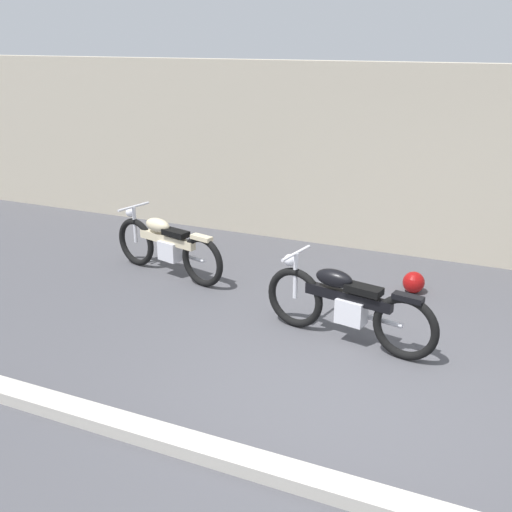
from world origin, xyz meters
TOP-DOWN VIEW (x-y plane):
  - ground_plane at (0.00, 0.00)m, footprint 40.00×40.00m
  - building_wall at (0.00, 4.24)m, footprint 18.00×0.30m
  - curb_strip at (0.00, -1.40)m, footprint 18.00×0.24m
  - helmet at (0.16, 2.67)m, footprint 0.29×0.29m
  - motorcycle_black at (-0.30, 0.98)m, footprint 2.05×0.65m
  - motorcycle_cream at (-3.16, 1.90)m, footprint 2.00×0.72m

SIDE VIEW (x-z plane):
  - ground_plane at x=0.00m, z-range 0.00..0.00m
  - curb_strip at x=0.00m, z-range 0.00..0.12m
  - helmet at x=0.16m, z-range 0.00..0.29m
  - motorcycle_cream at x=-3.16m, z-range -0.02..0.90m
  - motorcycle_black at x=-0.30m, z-range -0.02..0.91m
  - building_wall at x=0.00m, z-range 0.00..2.86m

